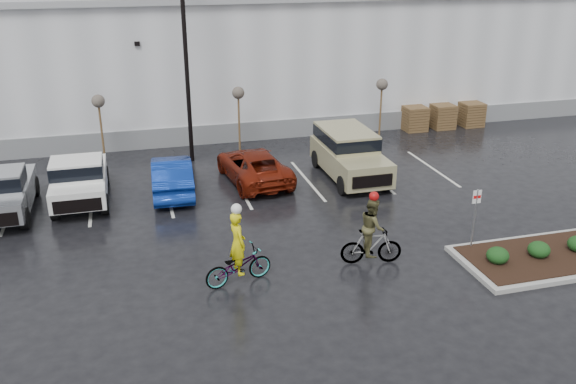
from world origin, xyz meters
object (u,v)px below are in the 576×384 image
object	(u,v)px
fire_lane_sign	(475,212)
car_blue	(172,175)
pallet_stack_c	(471,114)
pickup_white	(80,176)
pallet_stack_a	(414,118)
pallet_stack_b	(442,116)
sapling_mid	(238,96)
pickup_silver	(2,188)
sapling_west	(99,105)
cyclist_olive	(372,238)
sapling_east	(382,88)
suv_tan	(350,155)
cyclist_hivis	(238,259)
car_red	(254,166)
lamppost	(185,39)

from	to	relation	value
fire_lane_sign	car_blue	distance (m)	12.07
pallet_stack_c	pickup_white	distance (m)	21.59
pallet_stack_a	pallet_stack_b	world-z (taller)	same
sapling_mid	pallet_stack_c	distance (m)	13.69
pickup_silver	car_blue	world-z (taller)	pickup_silver
pallet_stack_b	fire_lane_sign	distance (m)	15.23
pallet_stack_a	pallet_stack_c	distance (m)	3.50
sapling_west	sapling_mid	distance (m)	6.50
pallet_stack_b	cyclist_olive	distance (m)	16.91
sapling_east	fire_lane_sign	xyz separation A→B (m)	(-2.20, -12.80, -1.32)
sapling_east	car_blue	bearing A→B (deg)	-156.67
pickup_silver	suv_tan	bearing A→B (deg)	0.31
pickup_silver	suv_tan	xyz separation A→B (m)	(13.99, 0.07, 0.05)
sapling_east	fire_lane_sign	size ratio (longest dim) A/B	1.45
suv_tan	cyclist_hivis	bearing A→B (deg)	-130.05
pickup_silver	fire_lane_sign	bearing A→B (deg)	-26.19
sapling_east	pickup_silver	world-z (taller)	sapling_east
sapling_mid	pallet_stack_a	world-z (taller)	sapling_mid
pickup_silver	car_red	xyz separation A→B (m)	(9.85, 0.78, -0.29)
sapling_east	car_blue	xyz separation A→B (m)	(-11.26, -4.86, -1.98)
sapling_west	cyclist_hivis	distance (m)	13.53
pallet_stack_c	sapling_west	bearing A→B (deg)	-177.14
car_blue	suv_tan	world-z (taller)	suv_tan
lamppost	pallet_stack_a	size ratio (longest dim) A/B	6.83
pallet_stack_b	pallet_stack_a	bearing A→B (deg)	180.00
sapling_west	lamppost	bearing A→B (deg)	-14.04
pallet_stack_a	pickup_silver	xyz separation A→B (m)	(-20.11, -6.22, 0.30)
pallet_stack_b	car_blue	size ratio (longest dim) A/B	0.30
lamppost	fire_lane_sign	distance (m)	14.78
lamppost	cyclist_olive	size ratio (longest dim) A/B	3.76
pallet_stack_a	car_red	world-z (taller)	car_red
car_blue	cyclist_olive	bearing A→B (deg)	128.13
pickup_silver	car_red	size ratio (longest dim) A/B	1.04
car_red	cyclist_olive	distance (m)	8.49
fire_lane_sign	car_blue	world-z (taller)	fire_lane_sign
pallet_stack_b	car_blue	bearing A→B (deg)	-159.25
sapling_mid	pickup_white	distance (m)	8.85
pallet_stack_a	suv_tan	xyz separation A→B (m)	(-6.11, -6.15, 0.35)
lamppost	cyclist_olive	xyz separation A→B (m)	(4.27, -11.69, -4.80)
pallet_stack_b	car_blue	distance (m)	16.54
fire_lane_sign	car_red	bearing A→B (deg)	123.62
lamppost	cyclist_hivis	world-z (taller)	lamppost
lamppost	sapling_west	distance (m)	5.07
pallet_stack_c	cyclist_hivis	bearing A→B (deg)	-139.30
lamppost	car_red	world-z (taller)	lamppost
sapling_mid	sapling_east	xyz separation A→B (m)	(7.50, 0.00, 0.00)
sapling_west	pickup_white	world-z (taller)	sapling_west
cyclist_olive	suv_tan	bearing A→B (deg)	-5.03
fire_lane_sign	suv_tan	bearing A→B (deg)	100.45
lamppost	pickup_silver	distance (m)	9.89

